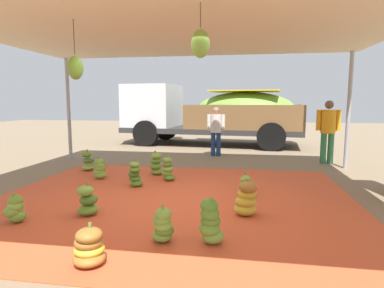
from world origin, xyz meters
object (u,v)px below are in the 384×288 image
object	(u,v)px
banana_bunch_10	(168,170)
banana_bunch_6	(100,169)
banana_bunch_3	(156,164)
banana_bunch_5	(15,209)
banana_bunch_0	(135,175)
worker_1	(328,127)
banana_bunch_9	(245,186)
banana_bunch_8	(89,247)
worker_0	(216,128)
banana_bunch_7	(88,162)
banana_bunch_1	(163,226)
cargo_truck_main	(209,112)
banana_bunch_2	(246,199)
banana_bunch_4	(211,222)
banana_bunch_11	(87,201)

from	to	relation	value
banana_bunch_10	banana_bunch_6	bearing A→B (deg)	-178.29
banana_bunch_3	banana_bunch_5	world-z (taller)	banana_bunch_3
banana_bunch_0	banana_bunch_5	size ratio (longest dim) A/B	1.32
banana_bunch_0	worker_1	distance (m)	5.52
banana_bunch_6	banana_bunch_9	xyz separation A→B (m)	(3.17, -0.82, -0.03)
banana_bunch_8	worker_0	size ratio (longest dim) A/B	0.31
banana_bunch_7	banana_bunch_5	bearing A→B (deg)	-78.97
banana_bunch_6	banana_bunch_7	size ratio (longest dim) A/B	0.93
banana_bunch_0	worker_1	size ratio (longest dim) A/B	0.32
banana_bunch_0	banana_bunch_9	size ratio (longest dim) A/B	1.33
banana_bunch_8	banana_bunch_3	bearing A→B (deg)	95.93
worker_1	banana_bunch_8	bearing A→B (deg)	-121.57
banana_bunch_1	banana_bunch_9	xyz separation A→B (m)	(0.99, 2.11, -0.02)
banana_bunch_9	cargo_truck_main	size ratio (longest dim) A/B	0.06
banana_bunch_7	banana_bunch_10	xyz separation A→B (m)	(2.21, -0.73, 0.02)
banana_bunch_5	banana_bunch_6	world-z (taller)	banana_bunch_6
banana_bunch_2	banana_bunch_8	size ratio (longest dim) A/B	1.16
worker_0	worker_1	bearing A→B (deg)	-13.88
banana_bunch_7	banana_bunch_6	bearing A→B (deg)	-48.63
banana_bunch_3	cargo_truck_main	bearing A→B (deg)	83.76
banana_bunch_2	banana_bunch_7	world-z (taller)	banana_bunch_2
banana_bunch_7	cargo_truck_main	world-z (taller)	cargo_truck_main
banana_bunch_4	banana_bunch_9	bearing A→B (deg)	78.24
cargo_truck_main	banana_bunch_0	bearing A→B (deg)	-96.39
banana_bunch_3	banana_bunch_11	xyz separation A→B (m)	(-0.30, -2.76, -0.04)
banana_bunch_3	worker_0	bearing A→B (deg)	68.60
banana_bunch_3	banana_bunch_7	distance (m)	1.82
banana_bunch_9	worker_1	xyz separation A→B (m)	(2.24, 3.51, 0.83)
banana_bunch_4	worker_1	world-z (taller)	worker_1
banana_bunch_7	banana_bunch_10	bearing A→B (deg)	-18.24
banana_bunch_7	cargo_truck_main	distance (m)	6.08
banana_bunch_1	banana_bunch_6	xyz separation A→B (m)	(-2.18, 2.93, 0.02)
banana_bunch_2	banana_bunch_4	distance (m)	1.12
banana_bunch_4	banana_bunch_0	bearing A→B (deg)	126.89
banana_bunch_0	banana_bunch_4	distance (m)	2.92
banana_bunch_4	banana_bunch_11	distance (m)	2.03
banana_bunch_5	banana_bunch_2	bearing A→B (deg)	14.47
banana_bunch_2	banana_bunch_9	distance (m)	1.01
banana_bunch_0	banana_bunch_5	world-z (taller)	banana_bunch_0
banana_bunch_8	worker_0	distance (m)	7.12
banana_bunch_7	banana_bunch_1	bearing A→B (deg)	-52.28
banana_bunch_6	cargo_truck_main	world-z (taller)	cargo_truck_main
banana_bunch_7	banana_bunch_8	xyz separation A→B (m)	(2.24, -4.35, -0.03)
banana_bunch_2	banana_bunch_11	xyz separation A→B (m)	(-2.35, -0.37, -0.04)
banana_bunch_0	banana_bunch_7	world-z (taller)	banana_bunch_0
worker_1	banana_bunch_7	bearing A→B (deg)	-162.52
worker_0	cargo_truck_main	bearing A→B (deg)	100.61
banana_bunch_1	banana_bunch_4	world-z (taller)	banana_bunch_4
banana_bunch_3	banana_bunch_11	world-z (taller)	banana_bunch_3
cargo_truck_main	worker_0	world-z (taller)	cargo_truck_main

